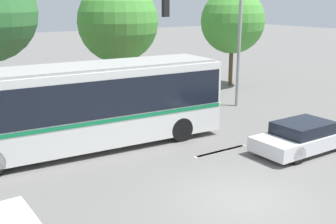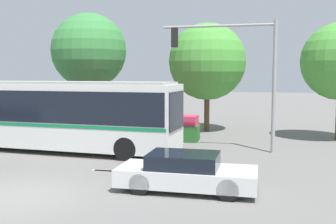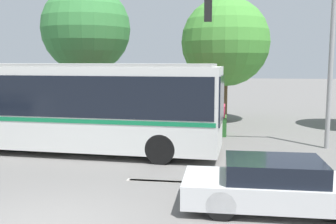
{
  "view_description": "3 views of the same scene",
  "coord_description": "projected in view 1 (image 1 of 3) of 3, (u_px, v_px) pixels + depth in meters",
  "views": [
    {
      "loc": [
        -7.98,
        -8.19,
        5.62
      ],
      "look_at": [
        0.05,
        4.13,
        1.71
      ],
      "focal_mm": 44.87,
      "sensor_mm": 36.0,
      "label": 1
    },
    {
      "loc": [
        7.12,
        -10.12,
        3.63
      ],
      "look_at": [
        3.43,
        4.79,
        2.15
      ],
      "focal_mm": 42.47,
      "sensor_mm": 36.0,
      "label": 2
    },
    {
      "loc": [
        3.57,
        -7.1,
        3.38
      ],
      "look_at": [
        1.82,
        4.71,
        1.81
      ],
      "focal_mm": 41.98,
      "sensor_mm": 36.0,
      "label": 3
    }
  ],
  "objects": [
    {
      "name": "traffic_light_pole",
      "position": [
        218.0,
        32.0,
        21.36
      ],
      "size": [
        5.3,
        0.24,
        6.05
      ],
      "rotation": [
        0.0,
        0.0,
        3.14
      ],
      "color": "gray",
      "rests_on": "ground"
    },
    {
      "name": "street_tree_right",
      "position": [
        233.0,
        21.0,
        27.62
      ],
      "size": [
        4.22,
        4.22,
        6.41
      ],
      "color": "brown",
      "rests_on": "ground"
    },
    {
      "name": "ground_plane",
      "position": [
        243.0,
        199.0,
        12.28
      ],
      "size": [
        140.0,
        140.0,
        0.0
      ],
      "primitive_type": "plane",
      "color": "slate"
    },
    {
      "name": "lane_stripe_mid",
      "position": [
        222.0,
        151.0,
        16.2
      ],
      "size": [
        2.4,
        0.16,
        0.01
      ],
      "primitive_type": "cube",
      "color": "silver",
      "rests_on": "ground"
    },
    {
      "name": "street_tree_centre",
      "position": [
        118.0,
        22.0,
        25.05
      ],
      "size": [
        4.84,
        4.84,
        6.81
      ],
      "color": "brown",
      "rests_on": "ground"
    },
    {
      "name": "flowering_hedge",
      "position": [
        88.0,
        104.0,
        20.72
      ],
      "size": [
        7.81,
        1.27,
        1.37
      ],
      "color": "#286028",
      "rests_on": "ground"
    },
    {
      "name": "sedan_foreground",
      "position": [
        304.0,
        137.0,
        16.09
      ],
      "size": [
        4.32,
        1.81,
        1.17
      ],
      "rotation": [
        0.0,
        0.0,
        0.01
      ],
      "color": "silver",
      "rests_on": "ground"
    },
    {
      "name": "city_bus",
      "position": [
        77.0,
        103.0,
        15.91
      ],
      "size": [
        11.85,
        3.13,
        3.27
      ],
      "rotation": [
        0.0,
        0.0,
        -0.05
      ],
      "color": "silver",
      "rests_on": "ground"
    },
    {
      "name": "lane_stripe_near",
      "position": [
        220.0,
        151.0,
        16.16
      ],
      "size": [
        2.4,
        0.16,
        0.01
      ],
      "primitive_type": "cube",
      "color": "silver",
      "rests_on": "ground"
    }
  ]
}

